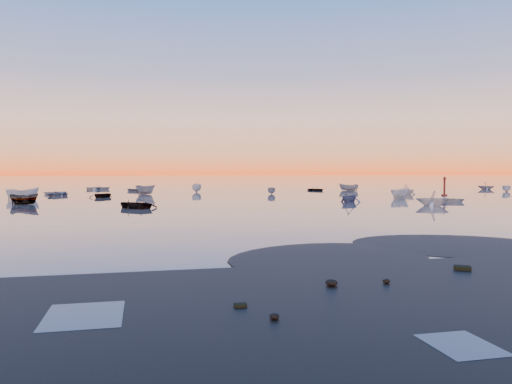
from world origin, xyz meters
name	(u,v)px	position (x,y,z in m)	size (l,w,h in m)	color
ground	(193,186)	(0.00, 100.00, 0.00)	(600.00, 600.00, 0.00)	#6F635D
mud_lobes	(413,252)	(0.00, -1.00, 0.01)	(140.00, 6.00, 0.07)	black
moored_fleet	(224,195)	(0.00, 53.00, 0.00)	(124.00, 58.00, 1.20)	silver
boat_near_center	(400,198)	(22.10, 40.10, 0.00)	(3.81, 1.61, 1.32)	silver
channel_marker	(444,188)	(32.09, 44.90, 1.19)	(0.85, 0.85, 3.01)	#47120F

